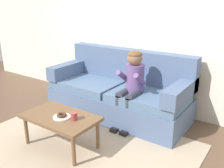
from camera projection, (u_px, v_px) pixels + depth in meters
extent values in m
plane|color=brown|center=(91.00, 139.00, 3.34)|extent=(10.00, 10.00, 0.00)
cube|color=silver|center=(144.00, 23.00, 3.98)|extent=(8.00, 0.10, 2.80)
cube|color=tan|center=(79.00, 147.00, 3.14)|extent=(2.74, 1.94, 0.01)
cube|color=slate|center=(118.00, 104.00, 3.96)|extent=(2.19, 0.90, 0.38)
cube|color=slate|center=(88.00, 84.00, 4.14)|extent=(1.05, 0.74, 0.12)
cube|color=slate|center=(148.00, 98.00, 3.55)|extent=(1.05, 0.74, 0.12)
cube|color=slate|center=(130.00, 65.00, 4.05)|extent=(2.19, 0.20, 0.51)
cube|color=slate|center=(70.00, 69.00, 4.36)|extent=(0.20, 0.90, 0.22)
cube|color=slate|center=(181.00, 92.00, 3.29)|extent=(0.20, 0.90, 0.22)
cube|color=brown|center=(60.00, 117.00, 3.04)|extent=(0.92, 0.55, 0.04)
cylinder|color=brown|center=(26.00, 131.00, 3.16)|extent=(0.04, 0.04, 0.38)
cylinder|color=brown|center=(74.00, 151.00, 2.73)|extent=(0.04, 0.04, 0.38)
cylinder|color=brown|center=(52.00, 118.00, 3.49)|extent=(0.04, 0.04, 0.38)
cylinder|color=brown|center=(98.00, 135.00, 3.06)|extent=(0.04, 0.04, 0.38)
cylinder|color=#664C84|center=(135.00, 78.00, 3.55)|extent=(0.26, 0.26, 0.40)
sphere|color=#846047|center=(135.00, 58.00, 3.44)|extent=(0.21, 0.21, 0.21)
ellipsoid|color=brown|center=(135.00, 55.00, 3.43)|extent=(0.20, 0.20, 0.12)
cylinder|color=#333847|center=(124.00, 93.00, 3.54)|extent=(0.11, 0.30, 0.11)
cylinder|color=#333847|center=(118.00, 111.00, 3.50)|extent=(0.09, 0.09, 0.44)
cube|color=black|center=(116.00, 129.00, 3.54)|extent=(0.10, 0.20, 0.06)
cylinder|color=#664C84|center=(123.00, 76.00, 3.53)|extent=(0.07, 0.29, 0.23)
cylinder|color=#333847|center=(134.00, 95.00, 3.45)|extent=(0.11, 0.30, 0.11)
cylinder|color=#333847|center=(128.00, 114.00, 3.41)|extent=(0.09, 0.09, 0.44)
cube|color=black|center=(126.00, 132.00, 3.45)|extent=(0.10, 0.20, 0.06)
cylinder|color=#664C84|center=(140.00, 79.00, 3.39)|extent=(0.07, 0.29, 0.23)
cylinder|color=white|center=(62.00, 117.00, 2.99)|extent=(0.21, 0.21, 0.01)
torus|color=#422619|center=(62.00, 115.00, 2.99)|extent=(0.17, 0.17, 0.04)
cylinder|color=#993D38|center=(74.00, 116.00, 2.93)|extent=(0.08, 0.08, 0.09)
cube|color=blue|center=(53.00, 124.00, 3.68)|extent=(0.16, 0.09, 0.05)
cylinder|color=blue|center=(49.00, 123.00, 3.72)|extent=(0.06, 0.06, 0.05)
cylinder|color=blue|center=(58.00, 126.00, 3.63)|extent=(0.06, 0.06, 0.05)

